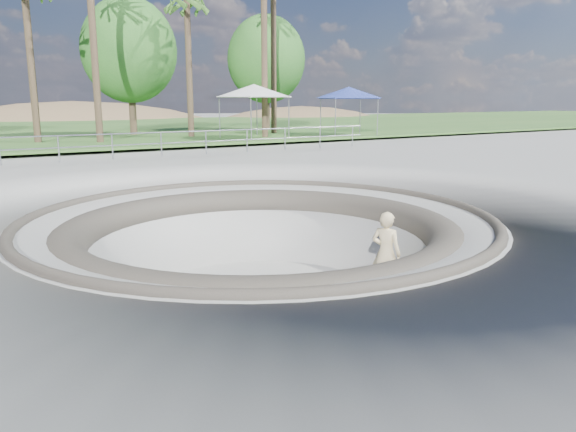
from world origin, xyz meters
name	(u,v)px	position (x,y,z in m)	size (l,w,h in m)	color
ground	(259,217)	(0.00, 0.00, 0.00)	(180.00, 180.00, 0.00)	#989793
skate_bowl	(260,296)	(0.00, 0.00, -1.83)	(14.00, 14.00, 4.10)	#989793
grass_strip	(32,131)	(0.00, 34.00, 0.22)	(180.00, 36.00, 0.12)	#336126
distant_hills	(45,184)	(3.78, 57.17, -7.02)	(103.20, 45.00, 28.60)	brown
safety_railing	(112,146)	(0.00, 12.00, 0.69)	(25.00, 0.06, 1.03)	gray
skateboard	(384,294)	(2.48, -1.38, -1.83)	(0.88, 0.45, 0.09)	brown
skater	(386,253)	(2.48, -1.38, -0.86)	(0.70, 0.46, 1.91)	beige
canopy_white	(254,91)	(9.90, 18.54, 2.95)	(5.92, 5.92, 3.05)	gray
canopy_blue	(349,93)	(16.36, 18.00, 2.87)	(5.63, 5.63, 2.96)	gray
palm_d	(187,3)	(7.22, 21.59, 7.90)	(2.60, 2.60, 9.01)	brown
bushy_tree_mid	(129,50)	(4.77, 25.13, 5.42)	(5.87, 5.33, 8.46)	brown
bushy_tree_right	(266,59)	(14.70, 25.51, 5.25)	(5.67, 5.16, 8.18)	brown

